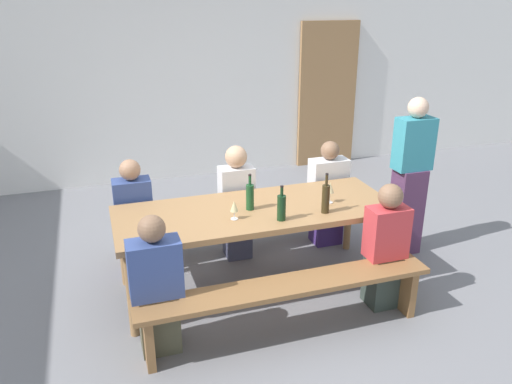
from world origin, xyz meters
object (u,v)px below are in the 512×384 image
Objects in this scene: wooden_door at (327,95)px; wine_bottle_1 at (326,198)px; bench_far at (233,216)px; wine_bottle_0 at (281,207)px; tasting_table at (256,216)px; seated_guest_far_0 at (135,220)px; seated_guest_near_0 at (157,288)px; wine_glass_1 at (330,188)px; seated_guest_far_1 at (237,204)px; wine_glass_0 at (234,207)px; seated_guest_near_1 at (385,249)px; seated_guest_far_2 at (328,196)px; bench_near at (287,294)px; standing_host at (410,180)px; wine_bottle_2 at (250,196)px.

wine_bottle_1 is at bearing -115.71° from wooden_door.
wine_bottle_0 reaches higher than bench_far.
tasting_table is 2.16× the size of seated_guest_far_0.
wine_bottle_1 reaches higher than seated_guest_near_0.
wine_glass_1 is 0.17× the size of seated_guest_far_1.
seated_guest_near_1 is (1.14, -0.45, -0.34)m from wine_glass_0.
tasting_table is 12.64× the size of wine_glass_1.
seated_guest_far_0 is at bearing -90.00° from seated_guest_far_2.
wine_bottle_1 is 1.05m from seated_guest_far_1.
standing_host is (1.63, 0.93, 0.40)m from bench_near.
wine_bottle_2 reaches higher than wine_bottle_0.
seated_guest_near_1 is 1.09m from standing_host.
tasting_table is 1.13m from seated_guest_near_0.
standing_host is at bearing 14.62° from wine_glass_1.
seated_guest_far_0 is 1.94m from seated_guest_far_2.
seated_guest_near_1 is at bearing -2.81° from seated_guest_far_2.
wooden_door is at bearing -99.54° from standing_host.
wooden_door is 3.76m from wine_bottle_2.
seated_guest_far_1 is (0.05, 0.60, -0.32)m from wine_bottle_2.
wine_bottle_2 is 0.28× the size of seated_guest_far_0.
seated_guest_far_2 is (0.97, 0.60, -0.17)m from tasting_table.
tasting_table is 0.61m from seated_guest_far_1.
tasting_table is at bearing -57.47° from seated_guest_near_0.
wine_glass_0 is at bearing 111.48° from bench_near.
bench_far is at bearing 117.31° from wine_bottle_1.
seated_guest_near_0 is at bearing 90.00° from seated_guest_near_1.
wine_bottle_2 is 0.29× the size of seated_guest_near_0.
tasting_table is at bearing -58.28° from seated_guest_far_2.
wine_bottle_2 reaches higher than wine_glass_1.
seated_guest_far_0 is at bearing 157.39° from wine_glass_1.
wine_bottle_0 is 0.94× the size of wine_bottle_2.
wine_bottle_1 is (0.52, 0.49, 0.52)m from bench_near.
seated_guest_near_1 reaches higher than wine_glass_0.
seated_guest_near_1 is at bearing 37.20° from seated_guest_far_1.
seated_guest_near_1 is 0.98× the size of seated_guest_far_2.
seated_guest_far_0 is (-0.74, 0.75, -0.34)m from wine_glass_0.
wine_glass_0 is 1.27m from seated_guest_near_1.
seated_guest_far_0 reaches higher than bench_far.
seated_guest_far_1 reaches higher than wine_bottle_2.
bench_far is 7.72× the size of wine_bottle_0.
seated_guest_far_2 is (0.97, -0.15, 0.15)m from bench_far.
seated_guest_far_2 is at bearing 90.00° from seated_guest_far_0.
wine_glass_1 is (0.65, -0.08, 0.20)m from tasting_table.
seated_guest_near_0 is 1.85m from seated_guest_near_1.
wine_glass_0 is 0.91m from seated_guest_near_0.
seated_guest_far_2 reaches higher than seated_guest_near_1.
seated_guest_far_1 is at bearing 121.19° from wine_bottle_1.
wine_bottle_1 is 0.63m from wine_bottle_2.
wine_bottle_0 is 0.57m from wine_glass_1.
wine_bottle_2 is at bearing -56.02° from seated_guest_near_0.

